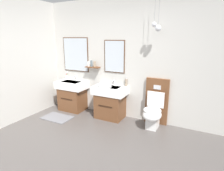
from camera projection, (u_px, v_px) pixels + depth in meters
ground_plane at (73, 171)px, 2.71m from camera, size 5.62×5.51×0.10m
wall_back at (129, 60)px, 4.17m from camera, size 4.42×0.39×2.66m
bath_mat at (57, 117)px, 4.38m from camera, size 0.68×0.44×0.01m
vanity_sink_left at (73, 95)px, 4.80m from camera, size 0.76×0.50×0.75m
tap_on_left_sink at (76, 77)px, 4.85m from camera, size 0.03×0.13×0.11m
vanity_sink_right at (110, 101)px, 4.32m from camera, size 0.76×0.50×0.75m
tap_on_right_sink at (114, 82)px, 4.37m from camera, size 0.03×0.13×0.11m
toilet at (154, 109)px, 3.88m from camera, size 0.48×0.62×1.00m
toothbrush_cup at (67, 77)px, 4.98m from camera, size 0.07×0.07×0.20m
soap_dispenser at (126, 82)px, 4.23m from camera, size 0.06×0.06×0.20m
folded_hand_towel at (105, 87)px, 4.11m from camera, size 0.22×0.16×0.04m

